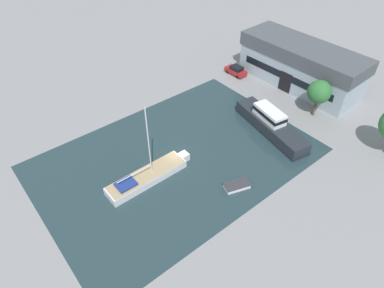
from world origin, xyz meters
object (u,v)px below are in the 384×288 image
parked_car (236,70)px  small_dinghy (237,186)px  sailboat_moored (148,176)px  motor_cruiser (270,124)px  warehouse_building (301,65)px  quay_tree_near_building (319,92)px

parked_car → small_dinghy: bearing=-136.2°
sailboat_moored → motor_cruiser: size_ratio=0.85×
warehouse_building → small_dinghy: size_ratio=6.17×
warehouse_building → small_dinghy: warehouse_building is taller
sailboat_moored → quay_tree_near_building: bearing=79.9°
sailboat_moored → small_dinghy: bearing=43.7°
quay_tree_near_building → motor_cruiser: 9.05m
quay_tree_near_building → warehouse_building: bearing=143.1°
sailboat_moored → motor_cruiser: sailboat_moored is taller
warehouse_building → motor_cruiser: bearing=-69.0°
warehouse_building → parked_car: bearing=-148.1°
warehouse_building → parked_car: warehouse_building is taller
sailboat_moored → small_dinghy: sailboat_moored is taller
motor_cruiser → small_dinghy: size_ratio=3.95×
quay_tree_near_building → small_dinghy: size_ratio=1.70×
parked_car → motor_cruiser: size_ratio=0.30×
sailboat_moored → motor_cruiser: 19.93m
small_dinghy → motor_cruiser: bearing=131.5°
parked_car → motor_cruiser: 17.13m
quay_tree_near_building → parked_car: (-16.90, -0.40, -3.41)m
warehouse_building → motor_cruiser: (5.90, -14.11, -2.44)m
sailboat_moored → motor_cruiser: bearing=80.8°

